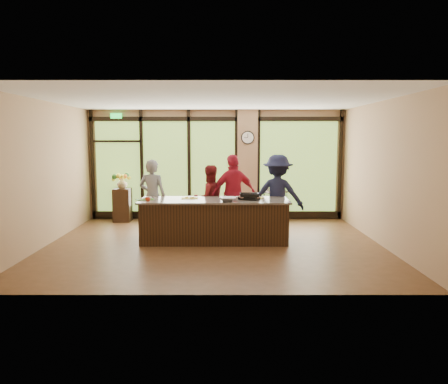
{
  "coord_description": "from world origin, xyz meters",
  "views": [
    {
      "loc": [
        0.21,
        -9.01,
        2.22
      ],
      "look_at": [
        0.21,
        0.4,
        1.07
      ],
      "focal_mm": 35.0,
      "sensor_mm": 36.0,
      "label": 1
    }
  ],
  "objects_px": {
    "island_base": "(214,221)",
    "flower_stand": "(122,205)",
    "cook_right": "(278,195)",
    "cook_left": "(153,197)",
    "roasting_pan": "(249,198)",
    "bar_cart": "(275,201)"
  },
  "relations": [
    {
      "from": "cook_left",
      "to": "cook_right",
      "type": "xyz_separation_m",
      "value": [
        2.9,
        -0.02,
        0.05
      ]
    },
    {
      "from": "cook_left",
      "to": "roasting_pan",
      "type": "distance_m",
      "value": 2.33
    },
    {
      "from": "island_base",
      "to": "cook_left",
      "type": "xyz_separation_m",
      "value": [
        -1.45,
        0.71,
        0.44
      ]
    },
    {
      "from": "bar_cart",
      "to": "flower_stand",
      "type": "bearing_deg",
      "value": 157.12
    },
    {
      "from": "island_base",
      "to": "cook_right",
      "type": "height_order",
      "value": "cook_right"
    },
    {
      "from": "cook_right",
      "to": "flower_stand",
      "type": "xyz_separation_m",
      "value": [
        -3.98,
        1.62,
        -0.48
      ]
    },
    {
      "from": "cook_left",
      "to": "bar_cart",
      "type": "bearing_deg",
      "value": -140.18
    },
    {
      "from": "island_base",
      "to": "roasting_pan",
      "type": "xyz_separation_m",
      "value": [
        0.75,
        -0.04,
        0.52
      ]
    },
    {
      "from": "island_base",
      "to": "flower_stand",
      "type": "height_order",
      "value": "flower_stand"
    },
    {
      "from": "bar_cart",
      "to": "roasting_pan",
      "type": "bearing_deg",
      "value": -133.57
    },
    {
      "from": "flower_stand",
      "to": "cook_left",
      "type": "bearing_deg",
      "value": -55.71
    },
    {
      "from": "roasting_pan",
      "to": "flower_stand",
      "type": "bearing_deg",
      "value": 167.31
    },
    {
      "from": "cook_left",
      "to": "roasting_pan",
      "type": "xyz_separation_m",
      "value": [
        2.2,
        -0.75,
        0.08
      ]
    },
    {
      "from": "cook_left",
      "to": "bar_cart",
      "type": "xyz_separation_m",
      "value": [
        3.05,
        1.74,
        -0.34
      ]
    },
    {
      "from": "island_base",
      "to": "cook_left",
      "type": "height_order",
      "value": "cook_left"
    },
    {
      "from": "cook_left",
      "to": "flower_stand",
      "type": "xyz_separation_m",
      "value": [
        -1.08,
        1.6,
        -0.43
      ]
    },
    {
      "from": "cook_left",
      "to": "cook_right",
      "type": "distance_m",
      "value": 2.9
    },
    {
      "from": "island_base",
      "to": "flower_stand",
      "type": "xyz_separation_m",
      "value": [
        -2.53,
        2.32,
        0.01
      ]
    },
    {
      "from": "flower_stand",
      "to": "bar_cart",
      "type": "height_order",
      "value": "flower_stand"
    },
    {
      "from": "island_base",
      "to": "flower_stand",
      "type": "relative_size",
      "value": 3.48
    },
    {
      "from": "island_base",
      "to": "bar_cart",
      "type": "relative_size",
      "value": 3.49
    },
    {
      "from": "cook_left",
      "to": "flower_stand",
      "type": "height_order",
      "value": "cook_left"
    }
  ]
}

